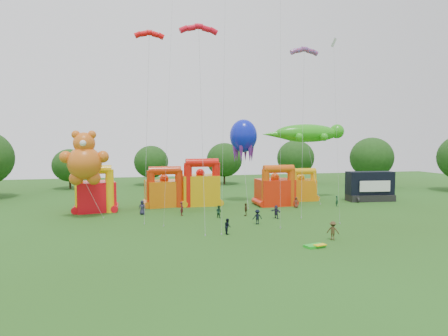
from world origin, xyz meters
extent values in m
plane|color=#264D15|center=(0.00, 0.00, 0.00)|extent=(160.00, 160.00, 0.00)
cylinder|color=#352314|center=(38.29, 44.19, 1.86)|extent=(0.44, 0.44, 3.72)
ellipsoid|color=#1A3F13|center=(38.29, 44.19, 6.41)|extent=(9.30, 9.30, 8.89)
cylinder|color=#352314|center=(25.12, 55.01, 1.75)|extent=(0.44, 0.44, 3.51)
ellipsoid|color=#1A3F13|center=(25.12, 55.01, 6.04)|extent=(8.77, 8.78, 8.39)
cylinder|color=#352314|center=(8.18, 56.89, 1.65)|extent=(0.44, 0.44, 3.30)
ellipsoid|color=#1A3F13|center=(8.18, 56.89, 5.68)|extent=(8.25, 8.25, 7.88)
cylinder|color=#352314|center=(-8.46, 58.87, 1.55)|extent=(0.44, 0.44, 3.09)
ellipsoid|color=#1A3F13|center=(-8.46, 58.87, 5.32)|extent=(7.73, 7.72, 7.38)
cylinder|color=#352314|center=(-25.54, 55.92, 1.44)|extent=(0.44, 0.44, 2.88)
ellipsoid|color=#1A3F13|center=(-25.54, 55.92, 4.96)|extent=(7.20, 7.20, 6.88)
cube|color=red|center=(-18.18, 26.75, 2.14)|extent=(5.93, 5.08, 4.28)
cylinder|color=yellow|center=(-20.24, 25.22, 3.06)|extent=(1.16, 1.16, 6.12)
cylinder|color=yellow|center=(-16.12, 25.22, 3.06)|extent=(1.16, 1.16, 6.12)
cylinder|color=yellow|center=(-18.18, 25.22, 6.12)|extent=(4.69, 1.22, 1.22)
sphere|color=yellow|center=(-18.18, 26.75, 4.58)|extent=(1.40, 1.40, 1.40)
cube|color=orange|center=(-8.15, 29.16, 1.98)|extent=(6.00, 5.07, 3.96)
cylinder|color=red|center=(-10.27, 27.58, 2.83)|extent=(1.20, 1.20, 5.66)
cylinder|color=red|center=(-6.02, 27.58, 2.83)|extent=(1.20, 1.20, 5.66)
cylinder|color=red|center=(-8.15, 27.58, 5.66)|extent=(4.85, 1.26, 1.26)
sphere|color=red|center=(-8.15, 29.16, 4.26)|extent=(1.40, 1.40, 1.40)
cube|color=#D99B0B|center=(-2.48, 28.92, 2.37)|extent=(5.84, 4.76, 4.74)
cylinder|color=red|center=(-4.68, 27.29, 3.39)|extent=(1.24, 1.24, 6.77)
cylinder|color=red|center=(-0.28, 27.29, 3.39)|extent=(1.24, 1.24, 6.77)
cylinder|color=red|center=(-2.48, 27.29, 6.77)|extent=(5.02, 1.30, 1.30)
sphere|color=red|center=(-2.48, 28.92, 5.04)|extent=(1.40, 1.40, 1.40)
cube|color=red|center=(8.96, 26.03, 2.04)|extent=(5.53, 4.49, 4.08)
cylinder|color=#D54A0B|center=(6.86, 24.46, 2.91)|extent=(1.19, 1.19, 5.83)
cylinder|color=#D54A0B|center=(11.06, 24.46, 2.91)|extent=(1.19, 1.19, 5.83)
cylinder|color=#D54A0B|center=(8.96, 24.46, 5.83)|extent=(4.80, 1.25, 1.25)
sphere|color=#D54A0B|center=(8.96, 26.03, 4.38)|extent=(1.40, 1.40, 1.40)
cube|color=orange|center=(14.98, 29.67, 1.77)|extent=(4.74, 3.90, 3.54)
cylinder|color=#F8A30D|center=(13.22, 28.36, 2.53)|extent=(0.99, 0.99, 5.05)
cylinder|color=#F8A30D|center=(16.74, 28.36, 2.53)|extent=(0.99, 0.99, 5.05)
cylinder|color=#F8A30D|center=(14.98, 28.36, 5.05)|extent=(4.01, 1.04, 1.04)
sphere|color=#F8A30D|center=(14.98, 29.67, 3.84)|extent=(1.40, 1.40, 1.40)
cube|color=black|center=(26.10, 26.16, 0.55)|extent=(7.96, 3.69, 1.10)
cube|color=black|center=(26.10, 26.36, 3.02)|extent=(7.92, 3.32, 3.85)
cube|color=white|center=(26.10, 24.86, 2.64)|extent=(5.29, 0.65, 1.81)
cylinder|color=black|center=(23.02, 25.00, 0.40)|extent=(0.30, 0.90, 0.90)
cylinder|color=black|center=(29.17, 25.00, 0.40)|extent=(0.30, 0.90, 0.90)
sphere|color=orange|center=(-19.08, 22.01, 7.25)|extent=(4.41, 4.41, 4.41)
sphere|color=orange|center=(-19.08, 22.01, 9.85)|extent=(2.81, 2.81, 2.81)
sphere|color=orange|center=(-20.09, 22.01, 10.95)|extent=(1.10, 1.10, 1.10)
sphere|color=orange|center=(-18.08, 22.01, 10.95)|extent=(1.10, 1.10, 1.10)
sphere|color=orange|center=(-21.39, 22.01, 8.05)|extent=(1.60, 1.60, 1.60)
sphere|color=orange|center=(-16.78, 22.01, 8.05)|extent=(1.60, 1.60, 1.60)
sphere|color=orange|center=(-20.19, 22.01, 5.24)|extent=(1.80, 1.80, 1.80)
sphere|color=orange|center=(-17.98, 22.01, 5.24)|extent=(1.80, 1.80, 1.80)
sphere|color=white|center=(-19.08, 20.66, 9.85)|extent=(0.80, 0.80, 0.80)
ellipsoid|color=green|center=(16.87, 31.39, 11.46)|extent=(11.75, 3.67, 3.12)
sphere|color=green|center=(22.60, 31.39, 11.80)|extent=(2.52, 2.52, 2.52)
cone|color=green|center=(10.90, 31.39, 11.23)|extent=(4.59, 1.84, 1.84)
sphere|color=green|center=(19.16, 33.22, 10.77)|extent=(1.38, 1.38, 1.38)
sphere|color=green|center=(19.16, 29.55, 10.77)|extent=(1.38, 1.38, 1.38)
sphere|color=green|center=(14.57, 33.22, 10.77)|extent=(1.38, 1.38, 1.38)
sphere|color=green|center=(14.57, 29.55, 10.77)|extent=(1.38, 1.38, 1.38)
ellipsoid|color=#0C19BC|center=(5.02, 30.34, 10.94)|extent=(4.52, 4.52, 5.42)
cone|color=#591E8C|center=(6.49, 30.34, 8.46)|extent=(1.02, 1.02, 3.61)
cone|color=#591E8C|center=(5.75, 31.61, 8.46)|extent=(1.02, 1.02, 3.61)
cone|color=#591E8C|center=(4.28, 31.61, 8.46)|extent=(1.02, 1.02, 3.61)
cone|color=#591E8C|center=(3.55, 30.34, 8.46)|extent=(1.02, 1.02, 3.61)
cone|color=#591E8C|center=(4.28, 29.07, 8.46)|extent=(1.02, 1.02, 3.61)
cone|color=#591E8C|center=(5.75, 29.07, 8.46)|extent=(1.02, 1.02, 3.61)
cube|color=silver|center=(13.62, 16.64, 23.34)|extent=(1.02, 1.02, 1.10)
cube|color=green|center=(3.77, 1.53, 0.12)|extent=(2.18, 1.45, 0.24)
cube|color=yellow|center=(4.17, 1.23, 0.26)|extent=(1.31, 0.87, 0.10)
imported|color=#25243D|center=(-11.75, 22.44, 0.98)|extent=(1.04, 0.76, 1.97)
imported|color=#52171B|center=(-6.53, 20.39, 0.96)|extent=(0.61, 0.79, 1.93)
imported|color=#183C28|center=(-2.00, 17.80, 0.83)|extent=(1.00, 1.02, 1.65)
imported|color=black|center=(1.69, 12.76, 0.90)|extent=(1.17, 0.68, 1.80)
imported|color=#452F1B|center=(1.88, 18.32, 0.86)|extent=(0.70, 1.09, 1.72)
imported|color=#28253F|center=(5.21, 15.62, 0.87)|extent=(1.27, 1.65, 1.75)
imported|color=maroon|center=(11.12, 22.63, 0.82)|extent=(0.93, 0.77, 1.64)
imported|color=#193E2A|center=(17.84, 22.45, 0.83)|extent=(0.68, 0.72, 1.66)
imported|color=black|center=(-3.07, 8.65, 0.86)|extent=(0.66, 0.84, 1.73)
imported|color=#46351C|center=(6.83, 3.63, 0.97)|extent=(1.44, 1.33, 1.94)
camera|label=1|loc=(-13.46, -33.00, 10.24)|focal=32.00mm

